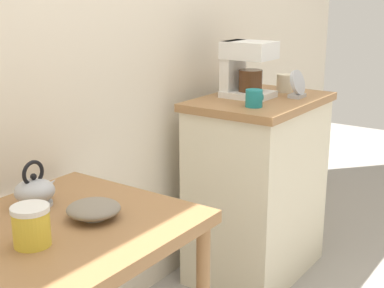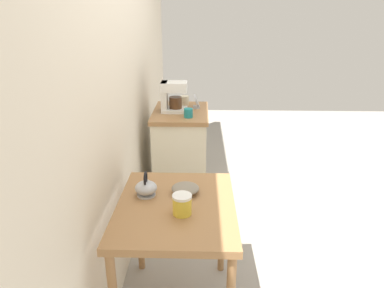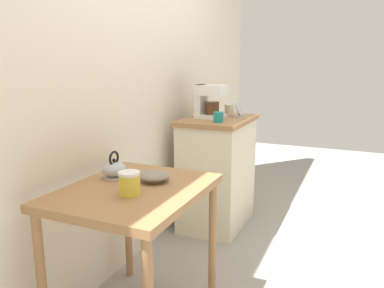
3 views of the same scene
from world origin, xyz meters
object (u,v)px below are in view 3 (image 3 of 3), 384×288
bowl_stoneware (154,176)px  canister_enamel (129,183)px  coffee_maker (208,100)px  mug_small_cream (229,110)px  mug_dark_teal (219,117)px  table_clock (239,110)px  teakettle (115,169)px

bowl_stoneware → canister_enamel: 0.22m
coffee_maker → mug_small_cream: 0.27m
coffee_maker → mug_small_cream: bearing=-23.3°
mug_dark_teal → coffee_maker: bearing=41.5°
coffee_maker → mug_dark_teal: (-0.18, -0.15, -0.10)m
bowl_stoneware → table_clock: bearing=-1.9°
bowl_stoneware → mug_dark_teal: size_ratio=1.97×
teakettle → mug_small_cream: 1.45m
coffee_maker → bowl_stoneware: bearing=-171.7°
teakettle → table_clock: table_clock is taller
bowl_stoneware → mug_small_cream: bearing=2.9°
canister_enamel → table_clock: 1.53m
table_clock → mug_dark_teal: bearing=169.3°
canister_enamel → table_clock: bearing=-1.8°
bowl_stoneware → coffee_maker: coffee_maker is taller
table_clock → canister_enamel: bearing=178.2°
bowl_stoneware → table_clock: table_clock is taller
mug_dark_teal → table_clock: bearing=-10.7°
coffee_maker → mug_dark_teal: size_ratio=3.23×
bowl_stoneware → mug_dark_teal: mug_dark_teal is taller
canister_enamel → table_clock: table_clock is taller
mug_small_cream → mug_dark_teal: mug_small_cream is taller
canister_enamel → mug_small_cream: size_ratio=1.24×
table_clock → bowl_stoneware: bearing=178.1°
canister_enamel → coffee_maker: coffee_maker is taller
bowl_stoneware → mug_dark_teal: (1.00, 0.02, 0.17)m
canister_enamel → mug_small_cream: bearing=2.3°
coffee_maker → mug_small_cream: size_ratio=2.97×
mug_small_cream → coffee_maker: bearing=156.7°
mug_dark_teal → teakettle: bearing=168.7°
canister_enamel → coffee_maker: (1.39, 0.16, 0.25)m
teakettle → coffee_maker: size_ratio=0.58×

